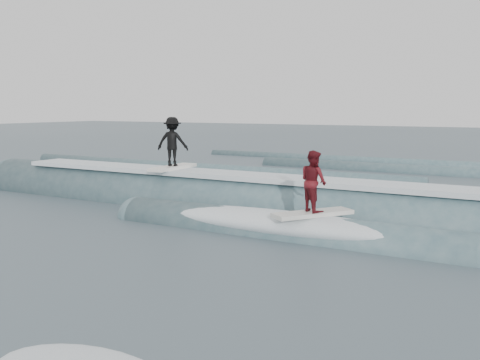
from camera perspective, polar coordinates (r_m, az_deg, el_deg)
The scene contains 6 objects.
ground at distance 11.23m, azimuth -12.47°, elevation -8.55°, with size 160.00×160.00×0.00m, color #394853.
breaking_wave at distance 15.49m, azimuth 2.12°, elevation -3.67°, with size 23.80×3.85×2.13m.
surfer_black at distance 17.31m, azimuth -7.21°, elevation 3.80°, with size 1.14×2.01×1.67m.
surfer_red at distance 12.66m, azimuth 7.83°, elevation -0.68°, with size 1.61×1.95×1.55m.
whitewater at distance 9.71m, azimuth -17.05°, elevation -11.32°, with size 16.82×7.54×0.10m.
far_swells at distance 26.94m, azimuth 12.68°, elevation 0.97°, with size 34.79×8.65×0.80m.
Camera 1 is at (7.26, -7.97, 3.13)m, focal length 40.00 mm.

